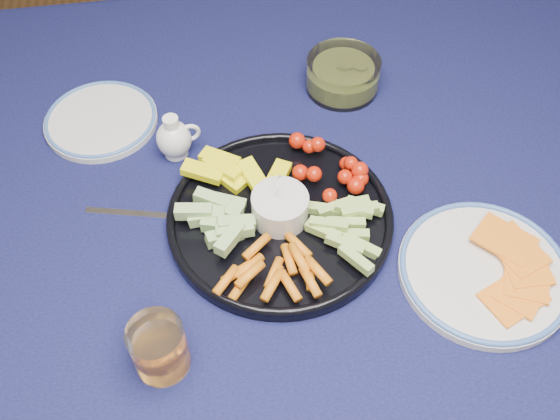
{
  "coord_description": "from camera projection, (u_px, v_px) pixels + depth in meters",
  "views": [
    {
      "loc": [
        -0.15,
        -0.64,
        1.49
      ],
      "look_at": [
        -0.06,
        -0.09,
        0.78
      ],
      "focal_mm": 40.0,
      "sensor_mm": 36.0,
      "label": 1
    }
  ],
  "objects": [
    {
      "name": "juice_tumbler",
      "position": [
        160.0,
        350.0,
        0.77
      ],
      "size": [
        0.07,
        0.07,
        0.08
      ],
      "color": "white",
      "rests_on": "dining_table"
    },
    {
      "name": "cheese_plate",
      "position": [
        485.0,
        269.0,
        0.87
      ],
      "size": [
        0.24,
        0.24,
        0.03
      ],
      "color": "silver",
      "rests_on": "dining_table"
    },
    {
      "name": "pickle_bowl",
      "position": [
        343.0,
        76.0,
        1.1
      ],
      "size": [
        0.13,
        0.13,
        0.06
      ],
      "color": "white",
      "rests_on": "dining_table"
    },
    {
      "name": "side_plate_extra",
      "position": [
        101.0,
        120.0,
        1.06
      ],
      "size": [
        0.19,
        0.19,
        0.02
      ],
      "color": "silver",
      "rests_on": "dining_table"
    },
    {
      "name": "creamer_pitcher",
      "position": [
        174.0,
        138.0,
        0.99
      ],
      "size": [
        0.07,
        0.06,
        0.08
      ],
      "color": "white",
      "rests_on": "dining_table"
    },
    {
      "name": "fork_left",
      "position": [
        155.0,
        216.0,
        0.94
      ],
      "size": [
        0.18,
        0.06,
        0.0
      ],
      "color": "white",
      "rests_on": "dining_table"
    },
    {
      "name": "fork_right",
      "position": [
        517.0,
        277.0,
        0.87
      ],
      "size": [
        0.1,
        0.14,
        0.0
      ],
      "color": "white",
      "rests_on": "dining_table"
    },
    {
      "name": "crudite_platter",
      "position": [
        279.0,
        215.0,
        0.92
      ],
      "size": [
        0.34,
        0.34,
        0.11
      ],
      "color": "black",
      "rests_on": "dining_table"
    },
    {
      "name": "dining_table",
      "position": [
        308.0,
        207.0,
        1.06
      ],
      "size": [
        1.67,
        1.07,
        0.75
      ],
      "color": "#482E18",
      "rests_on": "ground"
    }
  ]
}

